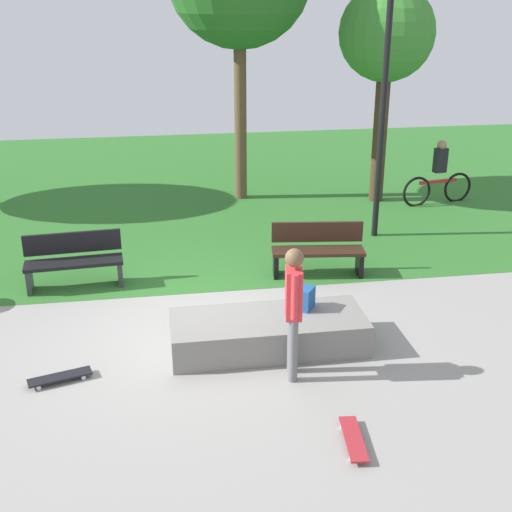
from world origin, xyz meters
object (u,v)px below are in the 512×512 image
object	(u,v)px
tree_slender_maple	(387,36)
concrete_ledge	(268,332)
skateboard_by_ledge	(353,439)
lamp_post	(384,91)
park_bench_center_lawn	(74,259)
cyclist_on_bicycle	(439,177)
park_bench_near_path	(318,248)
backpack_on_ledge	(305,298)
skateboard_spare	(60,377)
skater_performing_trick	(293,303)

from	to	relation	value
tree_slender_maple	concrete_ledge	bearing A→B (deg)	-119.95
skateboard_by_ledge	lamp_post	bearing A→B (deg)	69.68
park_bench_center_lawn	lamp_post	world-z (taller)	lamp_post
cyclist_on_bicycle	park_bench_near_path	bearing A→B (deg)	-136.34
park_bench_center_lawn	cyclist_on_bicycle	size ratio (longest dim) A/B	0.90
backpack_on_ledge	tree_slender_maple	size ratio (longest dim) A/B	0.07
backpack_on_ledge	park_bench_near_path	xyz separation A→B (m)	(0.74, 2.25, -0.15)
skateboard_spare	park_bench_near_path	xyz separation A→B (m)	(4.10, 2.88, 0.42)
park_bench_near_path	cyclist_on_bicycle	xyz separation A→B (m)	(3.76, 3.58, 0.15)
concrete_ledge	backpack_on_ledge	world-z (taller)	backpack_on_ledge
concrete_ledge	lamp_post	size ratio (longest dim) A/B	0.56
skater_performing_trick	skateboard_by_ledge	bearing A→B (deg)	-75.37
park_bench_near_path	backpack_on_ledge	bearing A→B (deg)	-108.34
skateboard_spare	cyclist_on_bicycle	size ratio (longest dim) A/B	0.46
skateboard_by_ledge	cyclist_on_bicycle	distance (m)	9.43
skateboard_by_ledge	park_bench_near_path	world-z (taller)	park_bench_near_path
skateboard_by_ledge	park_bench_near_path	distance (m)	4.77
backpack_on_ledge	tree_slender_maple	world-z (taller)	tree_slender_maple
park_bench_near_path	tree_slender_maple	world-z (taller)	tree_slender_maple
skater_performing_trick	tree_slender_maple	distance (m)	8.53
skater_performing_trick	park_bench_near_path	world-z (taller)	skater_performing_trick
park_bench_center_lawn	lamp_post	xyz separation A→B (m)	(5.78, 1.58, 2.41)
backpack_on_ledge	skateboard_spare	world-z (taller)	backpack_on_ledge
skateboard_by_ledge	skateboard_spare	bearing A→B (deg)	151.58
concrete_ledge	backpack_on_ledge	xyz separation A→B (m)	(0.56, 0.19, 0.40)
backpack_on_ledge	lamp_post	world-z (taller)	lamp_post
backpack_on_ledge	skateboard_by_ledge	xyz separation A→B (m)	(-0.00, -2.44, -0.57)
skater_performing_trick	tree_slender_maple	world-z (taller)	tree_slender_maple
park_bench_center_lawn	cyclist_on_bicycle	world-z (taller)	cyclist_on_bicycle
park_bench_center_lawn	lamp_post	bearing A→B (deg)	15.30
backpack_on_ledge	tree_slender_maple	xyz separation A→B (m)	(3.18, 6.31, 3.08)
tree_slender_maple	park_bench_near_path	bearing A→B (deg)	-120.96
backpack_on_ledge	skater_performing_trick	xyz separation A→B (m)	(-0.39, -0.97, 0.42)
lamp_post	park_bench_near_path	bearing A→B (deg)	-133.47
skateboard_spare	park_bench_center_lawn	bearing A→B (deg)	91.11
skateboard_spare	tree_slender_maple	size ratio (longest dim) A/B	0.17
skater_performing_trick	park_bench_near_path	bearing A→B (deg)	70.62
concrete_ledge	skateboard_by_ledge	xyz separation A→B (m)	(0.56, -2.25, -0.17)
skateboard_spare	lamp_post	xyz separation A→B (m)	(5.72, 4.59, 2.83)
skater_performing_trick	tree_slender_maple	xyz separation A→B (m)	(3.57, 7.27, 2.66)
skater_performing_trick	tree_slender_maple	size ratio (longest dim) A/B	0.37
backpack_on_ledge	skateboard_spare	distance (m)	3.46
skateboard_by_ledge	lamp_post	size ratio (longest dim) A/B	0.17
concrete_ledge	park_bench_near_path	distance (m)	2.78
skateboard_spare	park_bench_center_lawn	world-z (taller)	park_bench_center_lawn
skateboard_spare	cyclist_on_bicycle	world-z (taller)	cyclist_on_bicycle
concrete_ledge	backpack_on_ledge	size ratio (longest dim) A/B	8.44
cyclist_on_bicycle	skateboard_by_ledge	bearing A→B (deg)	-118.55
concrete_ledge	skater_performing_trick	xyz separation A→B (m)	(0.18, -0.78, 0.81)
skater_performing_trick	lamp_post	xyz separation A→B (m)	(2.76, 4.93, 1.85)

